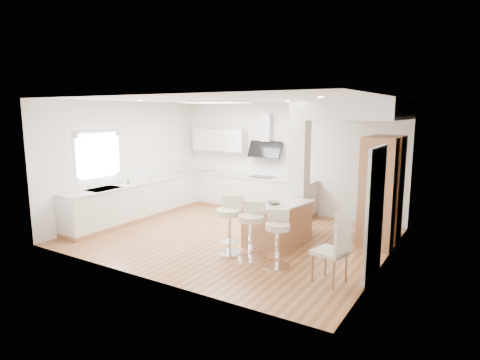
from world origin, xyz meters
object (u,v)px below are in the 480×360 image
Objects in this scene: bar_stool_b at (251,228)px; dining_chair at (336,244)px; bar_stool_a at (230,222)px; peninsula at (278,223)px; bar_stool_c at (278,236)px.

bar_stool_b is 1.60m from dining_chair.
bar_stool_a is at bearing 162.21° from bar_stool_b.
dining_chair is (1.58, -1.25, 0.21)m from peninsula.
dining_chair is (1.58, -0.22, 0.05)m from bar_stool_b.
peninsula is 1.10m from bar_stool_a.
peninsula is at bearing 91.82° from bar_stool_c.
bar_stool_c is 1.06m from dining_chair.
bar_stool_c is at bearing -176.06° from dining_chair.
dining_chair is at bearing -18.16° from bar_stool_b.
bar_stool_b is 0.87× the size of dining_chair.
bar_stool_c is (0.54, -0.06, -0.04)m from bar_stool_b.
bar_stool_c is at bearing -55.76° from peninsula.
bar_stool_b is at bearing -175.37° from dining_chair.
bar_stool_c reaches higher than peninsula.
peninsula is at bearing 56.87° from bar_stool_a.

